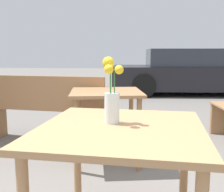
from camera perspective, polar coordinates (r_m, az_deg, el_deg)
The scene contains 5 objects.
table_front at distance 1.46m, azimuth 1.84°, elevation -10.33°, with size 0.90×0.94×0.75m.
flower_vase at distance 1.47m, azimuth -0.06°, elevation -0.70°, with size 0.11×0.14×0.35m.
bench_middle at distance 3.58m, azimuth -13.41°, elevation -2.16°, with size 1.60×0.57×0.85m.
table_back at distance 2.87m, azimuth -1.18°, elevation -1.68°, with size 0.80×0.77×0.74m.
parked_car at distance 8.20m, azimuth 15.55°, elevation 4.67°, with size 4.36×1.96×1.24m.
Camera 1 is at (0.06, -1.38, 1.11)m, focal length 45.00 mm.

